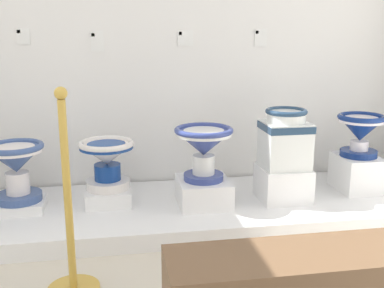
# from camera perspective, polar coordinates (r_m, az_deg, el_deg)

# --- Properties ---
(wall_back) EXTENTS (3.83, 0.06, 3.00)m
(wall_back) POSITION_cam_1_polar(r_m,az_deg,el_deg) (3.78, -0.74, 16.18)
(wall_back) COLOR white
(wall_back) RESTS_ON ground_plane
(display_platform) EXTENTS (3.11, 1.03, 0.12)m
(display_platform) POSITION_cam_1_polar(r_m,az_deg,el_deg) (3.46, 0.82, -7.90)
(display_platform) COLOR white
(display_platform) RESTS_ON ground_plane
(plinth_block_pale_glazed) EXTENTS (0.34, 0.29, 0.07)m
(plinth_block_pale_glazed) POSITION_cam_1_polar(r_m,az_deg,el_deg) (3.47, -20.26, -7.02)
(plinth_block_pale_glazed) COLOR white
(plinth_block_pale_glazed) RESTS_ON display_platform
(antique_toilet_pale_glazed) EXTENTS (0.39, 0.39, 0.40)m
(antique_toilet_pale_glazed) POSITION_cam_1_polar(r_m,az_deg,el_deg) (3.38, -20.68, -2.18)
(antique_toilet_pale_glazed) COLOR #3D5791
(antique_toilet_pale_glazed) RESTS_ON plinth_block_pale_glazed
(plinth_block_rightmost) EXTENTS (0.32, 0.35, 0.11)m
(plinth_block_rightmost) POSITION_cam_1_polar(r_m,az_deg,el_deg) (3.45, -10.14, -6.14)
(plinth_block_rightmost) COLOR white
(plinth_block_rightmost) RESTS_ON display_platform
(antique_toilet_rightmost) EXTENTS (0.39, 0.39, 0.35)m
(antique_toilet_rightmost) POSITION_cam_1_polar(r_m,az_deg,el_deg) (3.37, -10.34, -1.63)
(antique_toilet_rightmost) COLOR white
(antique_toilet_rightmost) RESTS_ON plinth_block_rightmost
(plinth_block_central_ornate) EXTENTS (0.36, 0.39, 0.18)m
(plinth_block_central_ornate) POSITION_cam_1_polar(r_m,az_deg,el_deg) (3.36, 1.40, -5.83)
(plinth_block_central_ornate) COLOR white
(plinth_block_central_ornate) RESTS_ON display_platform
(antique_toilet_central_ornate) EXTENTS (0.41, 0.41, 0.38)m
(antique_toilet_central_ornate) POSITION_cam_1_polar(r_m,az_deg,el_deg) (3.26, 1.43, 0.02)
(antique_toilet_central_ornate) COLOR #35448C
(antique_toilet_central_ornate) RESTS_ON plinth_block_central_ornate
(plinth_block_broad_patterned) EXTENTS (0.35, 0.35, 0.24)m
(plinth_block_broad_patterned) POSITION_cam_1_polar(r_m,az_deg,el_deg) (3.51, 11.02, -4.68)
(plinth_block_broad_patterned) COLOR white
(plinth_block_broad_patterned) RESTS_ON display_platform
(antique_toilet_broad_patterned) EXTENTS (0.32, 0.32, 0.43)m
(antique_toilet_broad_patterned) POSITION_cam_1_polar(r_m,az_deg,el_deg) (3.41, 11.28, 0.83)
(antique_toilet_broad_patterned) COLOR white
(antique_toilet_broad_patterned) RESTS_ON plinth_block_broad_patterned
(plinth_block_squat_floral) EXTENTS (0.30, 0.37, 0.27)m
(plinth_block_squat_floral) POSITION_cam_1_polar(r_m,az_deg,el_deg) (3.86, 19.45, -3.33)
(plinth_block_squat_floral) COLOR white
(plinth_block_squat_floral) RESTS_ON display_platform
(antique_toilet_squat_floral) EXTENTS (0.36, 0.36, 0.32)m
(antique_toilet_squat_floral) POSITION_cam_1_polar(r_m,az_deg,el_deg) (3.77, 19.86, 1.68)
(antique_toilet_squat_floral) COLOR navy
(antique_toilet_squat_floral) RESTS_ON plinth_block_squat_floral
(info_placard_first) EXTENTS (0.09, 0.01, 0.12)m
(info_placard_first) POSITION_cam_1_polar(r_m,az_deg,el_deg) (3.74, -19.91, 12.25)
(info_placard_first) COLOR white
(info_placard_second) EXTENTS (0.10, 0.01, 0.15)m
(info_placard_second) POSITION_cam_1_polar(r_m,az_deg,el_deg) (3.69, -11.49, 12.22)
(info_placard_second) COLOR white
(info_placard_third) EXTENTS (0.12, 0.01, 0.12)m
(info_placard_third) POSITION_cam_1_polar(r_m,az_deg,el_deg) (3.74, -0.83, 12.81)
(info_placard_third) COLOR white
(info_placard_fourth) EXTENTS (0.10, 0.01, 0.14)m
(info_placard_fourth) POSITION_cam_1_polar(r_m,az_deg,el_deg) (3.88, 8.36, 12.73)
(info_placard_fourth) COLOR white
(stanchion_post_near_left) EXTENTS (0.27, 0.27, 1.08)m
(stanchion_post_near_left) POSITION_cam_1_polar(r_m,az_deg,el_deg) (2.51, -14.62, -10.92)
(stanchion_post_near_left) COLOR gold
(stanchion_post_near_left) RESTS_ON ground_plane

